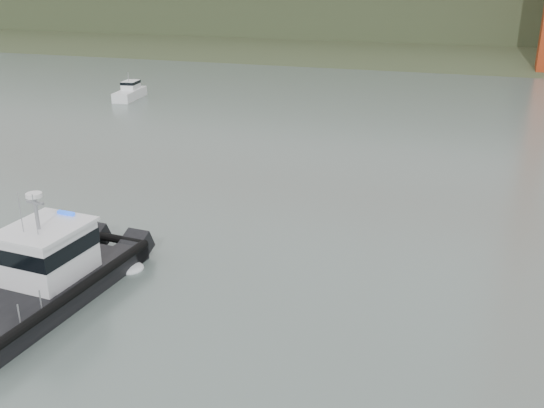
% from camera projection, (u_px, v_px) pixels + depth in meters
% --- Properties ---
extents(ground, '(400.00, 400.00, 0.00)m').
position_uv_depth(ground, '(246.00, 309.00, 26.48)').
color(ground, '#55655F').
rests_on(ground, ground).
extents(headlands, '(500.00, 105.36, 27.12)m').
position_uv_depth(headlands, '(444.00, 5.00, 135.16)').
color(headlands, '#2E3E23').
rests_on(headlands, ground).
extents(patrol_boat, '(4.59, 11.01, 5.23)m').
position_uv_depth(patrol_boat, '(45.00, 272.00, 26.92)').
color(patrol_boat, black).
rests_on(patrol_boat, ground).
extents(motorboat, '(2.70, 5.99, 3.18)m').
position_uv_depth(motorboat, '(130.00, 92.00, 70.49)').
color(motorboat, white).
rests_on(motorboat, ground).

